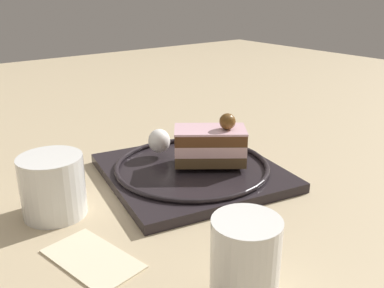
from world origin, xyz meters
name	(u,v)px	position (x,y,z in m)	size (l,w,h in m)	color
ground_plane	(207,182)	(0.00, 0.00, 0.00)	(2.40, 2.40, 0.00)	tan
dessert_plate	(192,170)	(-0.01, 0.03, 0.01)	(0.28, 0.28, 0.02)	black
cake_slice	(211,144)	(0.02, 0.02, 0.05)	(0.11, 0.10, 0.07)	brown
whipped_cream_dollop	(159,141)	(-0.02, 0.09, 0.04)	(0.03, 0.03, 0.04)	white
fork	(212,141)	(0.07, 0.08, 0.02)	(0.08, 0.11, 0.00)	silver
drink_glass_near	(245,270)	(-0.13, -0.21, 0.04)	(0.06, 0.06, 0.09)	white
drink_glass_far	(53,189)	(-0.20, 0.04, 0.03)	(0.08, 0.08, 0.08)	white
folded_napkin	(92,258)	(-0.21, -0.07, 0.00)	(0.11, 0.06, 0.00)	beige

